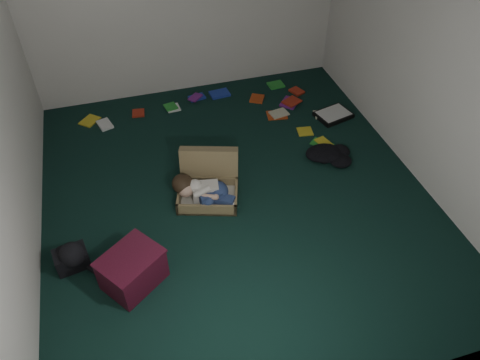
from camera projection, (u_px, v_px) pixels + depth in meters
floor at (236, 195)px, 5.02m from camera, size 4.50×4.50×0.00m
wall_front at (349, 304)px, 2.55m from camera, size 4.50×0.00×4.50m
wall_right at (432, 59)px, 4.55m from camera, size 0.00×4.50×4.50m
suitcase at (208, 183)px, 4.95m from camera, size 0.78×0.77×0.46m
person at (203, 191)px, 4.81m from camera, size 0.62×0.47×0.28m
maroon_bin at (132, 270)px, 4.08m from camera, size 0.65×0.63×0.35m
backpack at (71, 258)px, 4.26m from camera, size 0.41×0.35×0.22m
clothing_pile at (335, 155)px, 5.39m from camera, size 0.52×0.48×0.14m
paper_tray at (333, 115)px, 6.05m from camera, size 0.50×0.42×0.06m
book_scatter at (234, 109)px, 6.18m from camera, size 3.11×1.67×0.02m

